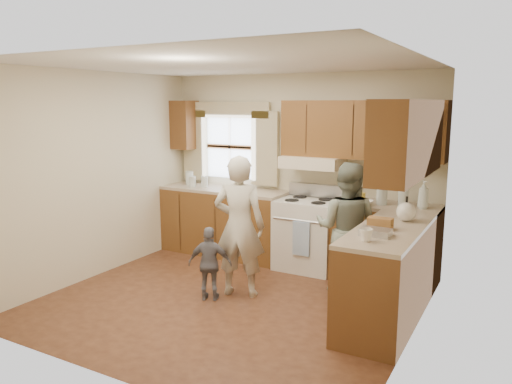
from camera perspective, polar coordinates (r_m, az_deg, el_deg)
The scene contains 6 objects.
room at distance 5.20m, azimuth -3.10°, elevation 0.50°, with size 3.80×3.80×3.80m.
kitchen_fixtures at distance 5.95m, azimuth 7.50°, elevation -2.37°, with size 3.80×2.25×2.15m.
stove at distance 6.48m, azimuth 6.01°, elevation -4.69°, with size 0.76×0.67×1.07m.
woman_left at distance 5.49m, azimuth -1.92°, elevation -3.94°, with size 0.57×0.38×1.57m, color beige.
woman_right at distance 5.64m, azimuth 10.30°, elevation -4.15°, with size 0.72×0.56×1.49m, color #253E32.
child at distance 5.46m, azimuth -5.28°, elevation -8.17°, with size 0.48×0.20×0.81m, color slate.
Camera 1 is at (2.72, -4.34, 2.13)m, focal length 35.00 mm.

